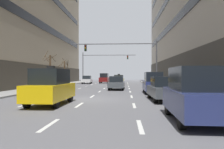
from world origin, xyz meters
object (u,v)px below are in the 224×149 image
car_parked_1 (164,89)px  traffic_signal_0 (129,54)px  traffic_signal_1 (100,61)px  taxi_driving_2 (119,79)px  car_driving_4 (87,80)px  taxi_driving_1 (51,87)px  car_parked_2 (153,83)px  street_tree_0 (50,69)px  street_tree_1 (65,71)px  car_driving_3 (117,83)px  car_driving_0 (104,78)px  car_parked_0 (195,94)px

car_parked_1 → traffic_signal_0: (-2.15, 13.55, 3.70)m
traffic_signal_0 → traffic_signal_1: traffic_signal_1 is taller
taxi_driving_2 → car_driving_4: bearing=173.8°
traffic_signal_0 → taxi_driving_1: bearing=-106.9°
car_parked_1 → car_parked_2: (-0.00, 5.71, 0.19)m
taxi_driving_2 → traffic_signal_0: bearing=-82.5°
car_driving_4 → street_tree_0: (-2.82, -12.88, 1.76)m
car_driving_4 → car_parked_2: car_parked_2 is taller
car_parked_2 → street_tree_1: street_tree_1 is taller
taxi_driving_1 → car_driving_3: 13.22m
car_driving_0 → traffic_signal_0: bearing=-73.6°
car_driving_0 → car_parked_2: bearing=-73.9°
car_parked_0 → taxi_driving_2: bearing=96.7°
taxi_driving_2 → taxi_driving_1: bearing=-96.3°
car_driving_3 → car_parked_0: (3.63, -16.85, 0.24)m
car_parked_2 → traffic_signal_1: 28.66m
taxi_driving_1 → taxi_driving_2: 28.85m
taxi_driving_2 → traffic_signal_1: 8.88m
car_parked_1 → taxi_driving_1: bearing=-161.1°
car_driving_0 → taxi_driving_2: car_driving_0 is taller
car_driving_4 → car_parked_2: 23.51m
taxi_driving_1 → car_parked_0: size_ratio=1.02×
car_parked_1 → taxi_driving_2: bearing=98.3°
car_parked_1 → street_tree_1: (-12.85, 21.10, 1.50)m
car_parked_1 → car_driving_4: bearing=110.5°
taxi_driving_2 → car_parked_2: bearing=-79.4°
taxi_driving_2 → car_parked_0: size_ratio=1.06×
car_driving_3 → car_driving_4: bearing=111.2°
car_parked_2 → traffic_signal_1: (-8.30, 27.17, 3.75)m
taxi_driving_2 → car_driving_4: (-6.23, 0.68, -0.07)m
car_driving_0 → car_parked_2: car_driving_0 is taller
car_driving_4 → car_parked_2: bearing=-64.6°
car_driving_0 → street_tree_0: 16.94m
taxi_driving_2 → car_parked_0: (3.83, -32.74, 0.19)m
taxi_driving_1 → car_parked_1: (7.00, 2.40, -0.24)m
taxi_driving_2 → street_tree_0: size_ratio=0.91×
car_driving_0 → car_parked_0: bearing=-79.1°
car_parked_1 → street_tree_0: bearing=132.5°
taxi_driving_1 → car_driving_4: 29.51m
street_tree_1 → traffic_signal_1: bearing=68.9°
car_driving_0 → street_tree_1: 10.64m
car_driving_0 → traffic_signal_1: traffic_signal_1 is taller
car_parked_2 → traffic_signal_1: bearing=107.0°
taxi_driving_1 → street_tree_0: size_ratio=0.87×
car_driving_3 → street_tree_1: size_ratio=0.97×
car_driving_4 → car_parked_0: (10.07, -33.42, 0.26)m
car_parked_1 → traffic_signal_0: 14.21m
car_parked_0 → car_parked_1: 6.47m
taxi_driving_1 → traffic_signal_1: traffic_signal_1 is taller
car_driving_3 → car_driving_4: size_ratio=1.01×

